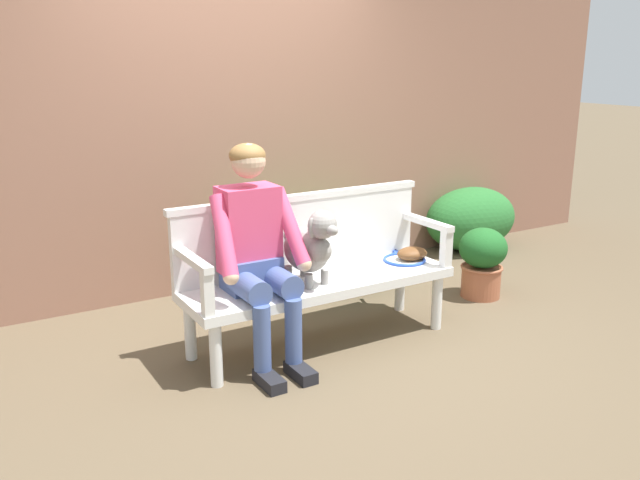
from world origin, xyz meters
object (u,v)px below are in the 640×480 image
at_px(garden_bench, 320,287).
at_px(dog_on_bench, 310,246).
at_px(tennis_racket, 403,258).
at_px(baseball_glove, 412,254).
at_px(potted_plant, 482,260).
at_px(person_seated, 255,247).

xyz_separation_m(garden_bench, dog_on_bench, (-0.10, -0.05, 0.30)).
relative_size(tennis_racket, baseball_glove, 2.64).
bearing_deg(potted_plant, person_seated, -176.58).
relative_size(person_seated, potted_plant, 2.43).
height_order(tennis_racket, potted_plant, potted_plant).
relative_size(baseball_glove, potted_plant, 0.41).
distance_m(dog_on_bench, potted_plant, 1.65).
relative_size(garden_bench, tennis_racket, 3.00).
relative_size(garden_bench, person_seated, 1.34).
height_order(tennis_racket, baseball_glove, baseball_glove).
bearing_deg(garden_bench, dog_on_bench, -151.67).
xyz_separation_m(tennis_racket, potted_plant, (0.80, 0.05, -0.15)).
distance_m(dog_on_bench, tennis_racket, 0.83).
bearing_deg(baseball_glove, potted_plant, 7.38).
bearing_deg(potted_plant, garden_bench, -176.12).
height_order(garden_bench, baseball_glove, baseball_glove).
distance_m(garden_bench, tennis_racket, 0.70).
bearing_deg(person_seated, dog_on_bench, -6.47).
xyz_separation_m(baseball_glove, potted_plant, (0.75, 0.09, -0.19)).
bearing_deg(tennis_racket, garden_bench, -176.11).
distance_m(tennis_racket, potted_plant, 0.82).
height_order(garden_bench, dog_on_bench, dog_on_bench).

